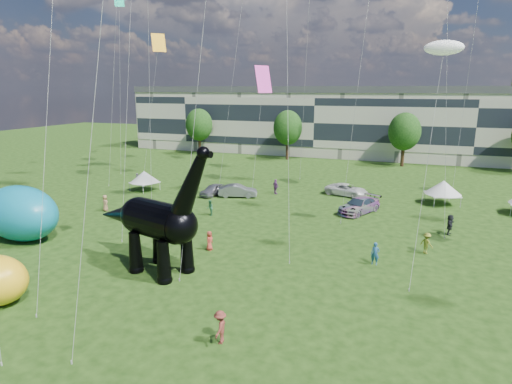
% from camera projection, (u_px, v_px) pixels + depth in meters
% --- Properties ---
extents(ground, '(220.00, 220.00, 0.00)m').
position_uv_depth(ground, '(228.00, 302.00, 26.16)').
color(ground, '#16330C').
rests_on(ground, ground).
extents(terrace_row, '(78.00, 11.00, 12.00)m').
position_uv_depth(terrace_row, '(320.00, 123.00, 83.87)').
color(terrace_row, beige).
rests_on(terrace_row, ground).
extents(tree_far_left, '(5.20, 5.20, 9.44)m').
position_uv_depth(tree_far_left, '(199.00, 122.00, 83.14)').
color(tree_far_left, '#382314').
rests_on(tree_far_left, ground).
extents(tree_mid_left, '(5.20, 5.20, 9.44)m').
position_uv_depth(tree_mid_left, '(288.00, 125.00, 76.98)').
color(tree_mid_left, '#382314').
rests_on(tree_mid_left, ground).
extents(tree_mid_right, '(5.20, 5.20, 9.44)m').
position_uv_depth(tree_mid_right, '(405.00, 129.00, 70.14)').
color(tree_mid_right, '#382314').
rests_on(tree_mid_right, ground).
extents(dinosaur_sculpture, '(11.80, 4.87, 9.67)m').
position_uv_depth(dinosaur_sculpture, '(154.00, 221.00, 29.94)').
color(dinosaur_sculpture, black).
rests_on(dinosaur_sculpture, ground).
extents(car_silver, '(2.41, 4.35, 1.40)m').
position_uv_depth(car_silver, '(213.00, 190.00, 52.00)').
color(car_silver, '#ABAAAF').
rests_on(car_silver, ground).
extents(car_grey, '(4.85, 2.87, 1.51)m').
position_uv_depth(car_grey, '(238.00, 191.00, 51.22)').
color(car_grey, gray).
rests_on(car_grey, ground).
extents(car_white, '(5.53, 3.50, 1.42)m').
position_uv_depth(car_white, '(347.00, 190.00, 51.94)').
color(car_white, silver).
rests_on(car_white, ground).
extents(car_dark, '(4.46, 6.02, 1.62)m').
position_uv_depth(car_dark, '(359.00, 205.00, 44.64)').
color(car_dark, '#595960').
rests_on(car_dark, ground).
extents(gazebo_near, '(4.99, 4.99, 2.72)m').
position_uv_depth(gazebo_near, '(443.00, 188.00, 47.76)').
color(gazebo_near, silver).
rests_on(gazebo_near, ground).
extents(gazebo_left, '(4.48, 4.48, 2.51)m').
position_uv_depth(gazebo_left, '(144.00, 177.00, 54.29)').
color(gazebo_left, silver).
rests_on(gazebo_left, ground).
extents(inflatable_teal, '(8.10, 5.62, 4.74)m').
position_uv_depth(inflatable_teal, '(21.00, 213.00, 36.39)').
color(inflatable_teal, '#0D7C9C').
rests_on(inflatable_teal, ground).
extents(visitors, '(49.64, 36.18, 1.86)m').
position_uv_depth(visitors, '(294.00, 222.00, 38.98)').
color(visitors, '#2C6E41').
rests_on(visitors, ground).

